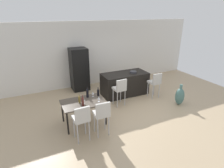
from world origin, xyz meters
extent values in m
plane|color=tan|center=(0.00, 0.00, 0.00)|extent=(10.00, 10.00, 0.00)
cube|color=silver|center=(0.00, 2.67, 1.45)|extent=(10.00, 0.12, 2.90)
cube|color=black|center=(0.46, 0.91, 0.46)|extent=(1.88, 0.88, 0.92)
cube|color=beige|center=(-0.20, 0.15, 0.65)|extent=(0.42, 0.42, 0.08)
cube|color=beige|center=(-0.19, -0.02, 0.87)|extent=(0.40, 0.08, 0.36)
cylinder|color=#B2B2B7|center=(-0.36, 0.30, 0.30)|extent=(0.03, 0.03, 0.61)
cylinder|color=#B2B2B7|center=(-0.04, 0.32, 0.30)|extent=(0.03, 0.03, 0.61)
cylinder|color=#B2B2B7|center=(-0.35, -0.02, 0.30)|extent=(0.03, 0.03, 0.61)
cylinder|color=#B2B2B7|center=(-0.03, 0.00, 0.30)|extent=(0.03, 0.03, 0.61)
cube|color=beige|center=(1.37, 0.15, 0.65)|extent=(0.41, 0.41, 0.08)
cube|color=beige|center=(1.37, -0.02, 0.87)|extent=(0.40, 0.07, 0.36)
cylinder|color=#B2B2B7|center=(1.20, 0.31, 0.30)|extent=(0.03, 0.03, 0.61)
cylinder|color=#B2B2B7|center=(1.52, 0.31, 0.30)|extent=(0.03, 0.03, 0.61)
cylinder|color=#B2B2B7|center=(1.21, -0.01, 0.30)|extent=(0.03, 0.03, 0.61)
cylinder|color=#B2B2B7|center=(1.53, -0.01, 0.30)|extent=(0.03, 0.03, 0.61)
cube|color=#4C4238|center=(-1.73, -0.46, 0.72)|extent=(1.28, 0.85, 0.04)
cylinder|color=black|center=(-2.31, -0.10, 0.35)|extent=(0.05, 0.05, 0.70)
cylinder|color=black|center=(-1.15, -0.10, 0.35)|extent=(0.05, 0.05, 0.70)
cylinder|color=black|center=(-2.31, -0.83, 0.35)|extent=(0.05, 0.05, 0.70)
cylinder|color=black|center=(-1.15, -0.83, 0.35)|extent=(0.05, 0.05, 0.70)
cube|color=beige|center=(-2.02, -1.19, 0.65)|extent=(0.42, 0.42, 0.08)
cube|color=beige|center=(-2.01, -1.36, 0.87)|extent=(0.40, 0.08, 0.36)
cylinder|color=#B2B2B7|center=(-2.18, -1.03, 0.30)|extent=(0.03, 0.03, 0.61)
cylinder|color=#B2B2B7|center=(-1.86, -1.02, 0.30)|extent=(0.03, 0.03, 0.61)
cylinder|color=#B2B2B7|center=(-2.17, -1.35, 0.30)|extent=(0.03, 0.03, 0.61)
cylinder|color=#B2B2B7|center=(-1.85, -1.34, 0.30)|extent=(0.03, 0.03, 0.61)
cube|color=beige|center=(-1.44, -1.19, 0.65)|extent=(0.42, 0.42, 0.08)
cube|color=beige|center=(-1.45, -1.36, 0.87)|extent=(0.40, 0.08, 0.36)
cylinder|color=#B2B2B7|center=(-1.59, -1.02, 0.30)|extent=(0.03, 0.03, 0.61)
cylinder|color=#B2B2B7|center=(-1.27, -1.03, 0.30)|extent=(0.03, 0.03, 0.61)
cylinder|color=#B2B2B7|center=(-1.61, -1.34, 0.30)|extent=(0.03, 0.03, 0.61)
cylinder|color=#B2B2B7|center=(-1.29, -1.35, 0.30)|extent=(0.03, 0.03, 0.61)
cylinder|color=#471E19|center=(-1.80, -0.70, 0.87)|extent=(0.07, 0.07, 0.25)
cylinder|color=#471E19|center=(-1.80, -0.70, 1.03)|extent=(0.02, 0.02, 0.08)
cylinder|color=black|center=(-1.16, -0.26, 0.84)|extent=(0.07, 0.07, 0.21)
cylinder|color=black|center=(-1.16, -0.26, 0.99)|extent=(0.03, 0.03, 0.08)
cylinder|color=black|center=(-1.51, -0.22, 0.87)|extent=(0.08, 0.08, 0.26)
cylinder|color=black|center=(-1.51, -0.22, 1.04)|extent=(0.03, 0.03, 0.09)
cylinder|color=brown|center=(-1.84, -0.48, 0.84)|extent=(0.06, 0.06, 0.20)
cylinder|color=brown|center=(-1.84, -0.48, 0.97)|extent=(0.02, 0.02, 0.06)
cylinder|color=silver|center=(-1.30, -0.66, 0.74)|extent=(0.06, 0.06, 0.00)
cylinder|color=silver|center=(-1.30, -0.66, 0.78)|extent=(0.01, 0.01, 0.08)
cone|color=silver|center=(-1.30, -0.66, 0.87)|extent=(0.07, 0.07, 0.09)
cylinder|color=silver|center=(-1.75, -0.58, 0.74)|extent=(0.06, 0.06, 0.00)
cylinder|color=silver|center=(-1.75, -0.58, 0.78)|extent=(0.01, 0.01, 0.08)
cone|color=silver|center=(-1.75, -0.58, 0.87)|extent=(0.07, 0.07, 0.09)
cylinder|color=silver|center=(-1.34, -0.25, 0.74)|extent=(0.06, 0.06, 0.00)
cylinder|color=silver|center=(-1.34, -0.25, 0.78)|extent=(0.01, 0.01, 0.08)
cone|color=silver|center=(-1.34, -0.25, 0.87)|extent=(0.07, 0.07, 0.09)
cube|color=black|center=(-1.08, 2.23, 0.92)|extent=(0.72, 0.68, 1.84)
cylinder|color=#333338|center=(0.79, 0.82, 0.96)|extent=(0.27, 0.27, 0.07)
ellipsoid|color=#47706B|center=(1.86, -0.78, 0.32)|extent=(0.33, 0.33, 0.65)
cylinder|color=#47706B|center=(1.86, -0.78, 0.71)|extent=(0.10, 0.10, 0.16)
camera|label=1|loc=(-3.04, -5.28, 3.26)|focal=29.41mm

